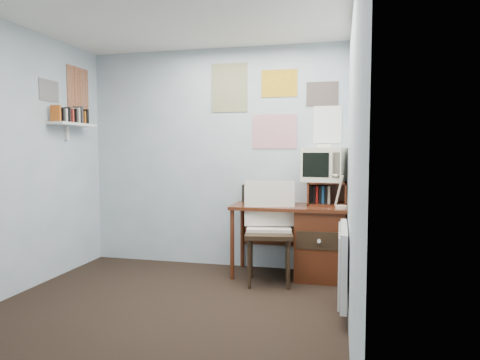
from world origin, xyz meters
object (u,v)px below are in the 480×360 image
object	(u,v)px
desk_lamp	(342,187)
crt_tv	(324,163)
tv_riser	(327,193)
wall_shelf	(73,124)
desk	(315,240)
radiator	(343,262)
desk_chair	(269,234)

from	to	relation	value
desk_lamp	crt_tv	distance (m)	0.40
tv_riser	wall_shelf	size ratio (longest dim) A/B	0.65
desk_lamp	tv_riser	distance (m)	0.31
crt_tv	wall_shelf	world-z (taller)	wall_shelf
desk	radiator	bearing A→B (deg)	-72.76
desk_lamp	tv_riser	bearing A→B (deg)	120.79
desk_lamp	tv_riser	xyz separation A→B (m)	(-0.15, 0.26, -0.09)
desk	wall_shelf	bearing A→B (deg)	-171.60
desk	desk_chair	bearing A→B (deg)	-144.98
desk_lamp	crt_tv	world-z (taller)	crt_tv
desk	desk_lamp	xyz separation A→B (m)	(0.27, -0.15, 0.57)
desk_chair	desk_lamp	world-z (taller)	desk_lamp
desk	desk_chair	size ratio (longest dim) A/B	1.20
tv_riser	crt_tv	xyz separation A→B (m)	(-0.03, 0.02, 0.32)
tv_riser	crt_tv	bearing A→B (deg)	147.72
desk	crt_tv	world-z (taller)	crt_tv
desk_lamp	crt_tv	bearing A→B (deg)	123.78
tv_riser	wall_shelf	world-z (taller)	wall_shelf
desk_lamp	radiator	world-z (taller)	desk_lamp
crt_tv	tv_riser	bearing A→B (deg)	-22.24
radiator	wall_shelf	world-z (taller)	wall_shelf
radiator	wall_shelf	size ratio (longest dim) A/B	1.29
desk_lamp	radiator	distance (m)	0.96
desk	desk_chair	xyz separation A→B (m)	(-0.43, -0.30, 0.10)
desk_chair	crt_tv	bearing A→B (deg)	30.95
desk	wall_shelf	world-z (taller)	wall_shelf
desk_chair	desk_lamp	xyz separation A→B (m)	(0.70, 0.16, 0.48)
crt_tv	wall_shelf	xyz separation A→B (m)	(-2.66, -0.51, 0.41)
desk	crt_tv	distance (m)	0.82
desk_chair	radiator	bearing A→B (deg)	-49.71
desk_lamp	radiator	size ratio (longest dim) A/B	0.54
desk_chair	wall_shelf	bearing A→B (deg)	173.13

